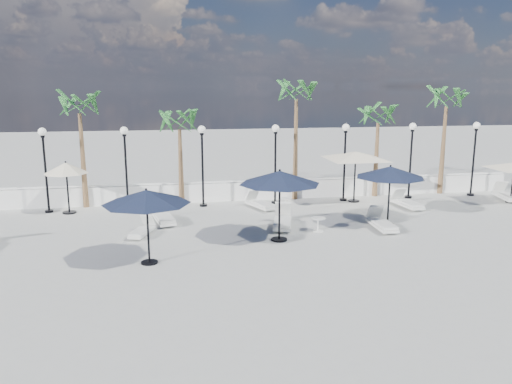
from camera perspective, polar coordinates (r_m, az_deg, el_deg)
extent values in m
plane|color=#AFB0AA|center=(18.38, 6.42, -5.87)|extent=(100.00, 100.00, 0.00)
cube|color=white|center=(25.32, 1.72, 0.21)|extent=(26.00, 0.30, 0.90)
cube|color=white|center=(25.21, 1.73, 1.36)|extent=(26.00, 0.12, 0.08)
cylinder|color=black|center=(24.56, -22.56, -2.05)|extent=(0.36, 0.36, 0.10)
cylinder|color=black|center=(24.23, -22.88, 1.86)|extent=(0.10, 0.10, 3.50)
cylinder|color=black|center=(24.01, -23.21, 5.85)|extent=(0.18, 0.18, 0.10)
sphere|color=white|center=(24.00, -23.25, 6.35)|extent=(0.36, 0.36, 0.36)
cylinder|color=black|center=(24.01, -14.39, -1.80)|extent=(0.36, 0.36, 0.10)
cylinder|color=black|center=(23.68, -14.60, 2.20)|extent=(0.10, 0.10, 3.50)
cylinder|color=black|center=(23.46, -14.82, 6.30)|extent=(0.18, 0.18, 0.10)
sphere|color=white|center=(23.44, -14.85, 6.81)|extent=(0.36, 0.36, 0.36)
cylinder|color=black|center=(23.98, -6.03, -1.50)|extent=(0.36, 0.36, 0.10)
cylinder|color=black|center=(23.64, -6.12, 2.51)|extent=(0.10, 0.10, 3.50)
cylinder|color=black|center=(23.42, -6.21, 6.61)|extent=(0.18, 0.18, 0.10)
sphere|color=white|center=(23.41, -6.22, 7.12)|extent=(0.36, 0.36, 0.36)
cylinder|color=black|center=(24.45, 2.18, -1.18)|extent=(0.36, 0.36, 0.10)
cylinder|color=black|center=(24.12, 2.21, 2.75)|extent=(0.10, 0.10, 3.50)
cylinder|color=black|center=(23.90, 2.25, 6.78)|extent=(0.18, 0.18, 0.10)
sphere|color=white|center=(23.89, 2.25, 7.28)|extent=(0.36, 0.36, 0.36)
cylinder|color=black|center=(25.39, 9.93, -0.86)|extent=(0.36, 0.36, 0.10)
cylinder|color=black|center=(25.08, 10.07, 2.93)|extent=(0.10, 0.10, 3.50)
cylinder|color=black|center=(24.87, 10.21, 6.80)|extent=(0.18, 0.18, 0.10)
sphere|color=white|center=(24.85, 10.23, 7.29)|extent=(0.36, 0.36, 0.36)
cylinder|color=black|center=(26.77, 17.00, -0.55)|extent=(0.36, 0.36, 0.10)
cylinder|color=black|center=(26.47, 17.23, 3.05)|extent=(0.10, 0.10, 3.50)
cylinder|color=black|center=(26.27, 17.46, 6.71)|extent=(0.18, 0.18, 0.10)
sphere|color=white|center=(26.26, 17.48, 7.17)|extent=(0.36, 0.36, 0.36)
cylinder|color=black|center=(28.51, 23.30, -0.26)|extent=(0.36, 0.36, 0.10)
cylinder|color=black|center=(28.23, 23.58, 3.11)|extent=(0.10, 0.10, 3.50)
cylinder|color=black|center=(28.05, 23.87, 6.54)|extent=(0.18, 0.18, 0.10)
sphere|color=white|center=(28.03, 23.91, 6.97)|extent=(0.36, 0.36, 0.36)
cone|color=brown|center=(24.64, -19.16, 3.36)|extent=(0.28, 0.28, 4.40)
cone|color=brown|center=(24.38, -8.60, 2.85)|extent=(0.28, 0.28, 3.60)
cone|color=brown|center=(25.05, 4.54, 4.81)|extent=(0.28, 0.28, 5.00)
cone|color=brown|center=(26.52, 13.57, 3.60)|extent=(0.28, 0.28, 3.80)
cone|color=brown|center=(28.14, 20.57, 4.46)|extent=(0.28, 0.28, 4.60)
cube|color=silver|center=(19.68, -12.90, -4.51)|extent=(1.02, 1.68, 0.09)
cube|color=silver|center=(19.46, -13.15, -4.42)|extent=(0.82, 1.18, 0.09)
cube|color=silver|center=(20.17, -12.26, -3.14)|extent=(0.59, 0.52, 0.50)
cube|color=silver|center=(21.27, -10.47, -3.08)|extent=(1.03, 2.07, 0.11)
cube|color=silver|center=(20.98, -10.35, -2.95)|extent=(0.87, 1.43, 0.11)
cube|color=silver|center=(21.94, -10.91, -1.57)|extent=(0.70, 0.58, 0.62)
cube|color=silver|center=(20.31, 3.04, -3.58)|extent=(1.20, 2.19, 0.11)
cube|color=silver|center=(20.00, 3.02, -3.46)|extent=(0.98, 1.53, 0.11)
cube|color=silver|center=(21.02, 3.11, -1.87)|extent=(0.76, 0.64, 0.65)
cube|color=silver|center=(23.40, 0.53, -1.52)|extent=(1.26, 1.97, 0.10)
cube|color=silver|center=(23.16, 0.86, -1.37)|extent=(1.00, 1.39, 0.10)
cube|color=silver|center=(23.95, -0.42, -0.28)|extent=(0.71, 0.62, 0.58)
cube|color=silver|center=(20.64, 14.19, -3.72)|extent=(0.71, 1.96, 0.10)
cube|color=silver|center=(20.37, 14.49, -3.60)|extent=(0.65, 1.33, 0.10)
cube|color=silver|center=(21.24, 13.45, -2.16)|extent=(0.62, 0.48, 0.61)
cube|color=silver|center=(24.59, 16.91, -1.37)|extent=(0.86, 1.99, 0.10)
cube|color=silver|center=(24.35, 17.25, -1.24)|extent=(0.75, 1.36, 0.10)
cube|color=silver|center=(25.15, 16.00, -0.12)|extent=(0.65, 0.52, 0.60)
cube|color=silver|center=(28.09, 26.68, -0.52)|extent=(1.02, 2.00, 0.10)
cube|color=silver|center=(27.84, 26.92, -0.40)|extent=(0.85, 1.39, 0.10)
cube|color=silver|center=(28.71, 26.12, 0.56)|extent=(0.68, 0.57, 0.60)
cylinder|color=silver|center=(23.65, -10.97, -1.94)|extent=(0.35, 0.35, 0.03)
cylinder|color=silver|center=(23.61, -10.99, -1.47)|extent=(0.05, 0.05, 0.42)
cylinder|color=silver|center=(23.56, -11.01, -0.96)|extent=(0.45, 0.45, 0.03)
cylinder|color=silver|center=(19.93, 7.10, -4.42)|extent=(0.43, 0.43, 0.03)
cylinder|color=silver|center=(19.87, 7.12, -3.74)|extent=(0.06, 0.06, 0.52)
cylinder|color=silver|center=(19.80, 7.14, -2.99)|extent=(0.56, 0.56, 0.03)
cylinder|color=silver|center=(23.43, 3.41, -1.86)|extent=(0.41, 0.41, 0.03)
cylinder|color=silver|center=(23.38, 3.42, -1.32)|extent=(0.06, 0.06, 0.49)
cylinder|color=silver|center=(23.32, 3.43, -0.71)|extent=(0.53, 0.53, 0.03)
cylinder|color=black|center=(16.67, -12.08, -7.87)|extent=(0.54, 0.54, 0.06)
cylinder|color=black|center=(16.31, -12.26, -4.03)|extent=(0.07, 0.07, 2.38)
cone|color=black|center=(16.07, -12.42, -0.55)|extent=(2.81, 2.81, 0.44)
sphere|color=black|center=(16.02, -12.45, 0.30)|extent=(0.08, 0.08, 0.08)
cylinder|color=black|center=(18.66, 2.65, -5.43)|extent=(0.60, 0.60, 0.06)
cylinder|color=black|center=(18.32, 2.69, -1.69)|extent=(0.07, 0.07, 2.57)
cone|color=black|center=(18.09, 2.73, 1.67)|extent=(3.00, 3.00, 0.48)
sphere|color=black|center=(18.05, 2.73, 2.50)|extent=(0.09, 0.09, 0.09)
cylinder|color=black|center=(21.32, 14.78, -3.61)|extent=(0.56, 0.56, 0.06)
cylinder|color=black|center=(21.04, 14.95, -0.52)|extent=(0.07, 0.07, 2.41)
cone|color=black|center=(20.85, 15.10, 2.23)|extent=(2.81, 2.81, 0.45)
sphere|color=black|center=(20.81, 15.14, 2.91)|extent=(0.08, 0.08, 0.08)
cylinder|color=black|center=(25.28, 11.11, -1.00)|extent=(0.56, 0.56, 0.06)
cylinder|color=black|center=(25.04, 11.22, 1.69)|extent=(0.08, 0.08, 2.48)
pyramid|color=beige|center=(24.85, 11.34, 4.56)|extent=(5.48, 5.48, 0.38)
cylinder|color=black|center=(27.63, 27.06, -1.02)|extent=(0.45, 0.45, 0.05)
cylinder|color=black|center=(27.45, 27.25, 0.93)|extent=(0.06, 0.06, 1.97)
cylinder|color=black|center=(24.08, -20.54, -2.20)|extent=(0.60, 0.60, 0.06)
cylinder|color=black|center=(23.85, -20.73, 0.36)|extent=(0.08, 0.08, 2.26)
cone|color=beige|center=(23.69, -20.90, 2.58)|extent=(1.94, 1.94, 0.48)
sphere|color=black|center=(23.65, -20.94, 3.22)|extent=(0.09, 0.09, 0.09)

